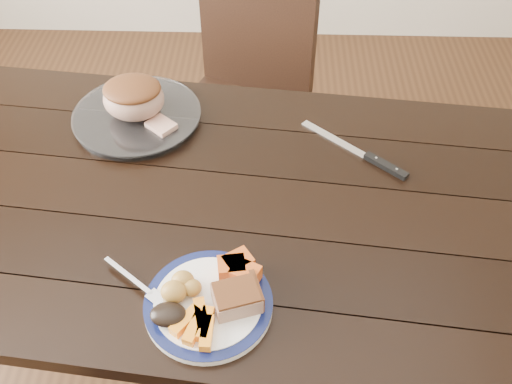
{
  "coord_description": "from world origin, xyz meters",
  "views": [
    {
      "loc": [
        0.11,
        -0.91,
        1.73
      ],
      "look_at": [
        0.08,
        -0.02,
        0.8
      ],
      "focal_mm": 40.0,
      "sensor_mm": 36.0,
      "label": 1
    }
  ],
  "objects_px": {
    "serving_platter": "(137,117)",
    "fork": "(139,285)",
    "chair_far": "(244,92)",
    "pork_slice": "(237,298)",
    "carving_knife": "(372,159)",
    "dinner_plate": "(209,304)",
    "dining_table": "(224,225)",
    "roast_joint": "(134,99)"
  },
  "relations": [
    {
      "from": "chair_far",
      "to": "fork",
      "type": "xyz_separation_m",
      "value": [
        -0.16,
        -0.99,
        0.25
      ]
    },
    {
      "from": "fork",
      "to": "roast_joint",
      "type": "xyz_separation_m",
      "value": [
        -0.1,
        0.55,
        0.05
      ]
    },
    {
      "from": "dining_table",
      "to": "carving_knife",
      "type": "xyz_separation_m",
      "value": [
        0.37,
        0.15,
        0.1
      ]
    },
    {
      "from": "pork_slice",
      "to": "carving_knife",
      "type": "xyz_separation_m",
      "value": [
        0.32,
        0.44,
        -0.03
      ]
    },
    {
      "from": "serving_platter",
      "to": "roast_joint",
      "type": "relative_size",
      "value": 2.08
    },
    {
      "from": "serving_platter",
      "to": "carving_knife",
      "type": "height_order",
      "value": "serving_platter"
    },
    {
      "from": "serving_platter",
      "to": "carving_knife",
      "type": "xyz_separation_m",
      "value": [
        0.62,
        -0.14,
        -0.0
      ]
    },
    {
      "from": "chair_far",
      "to": "carving_knife",
      "type": "relative_size",
      "value": 3.63
    },
    {
      "from": "fork",
      "to": "roast_joint",
      "type": "relative_size",
      "value": 0.94
    },
    {
      "from": "dining_table",
      "to": "fork",
      "type": "height_order",
      "value": "fork"
    },
    {
      "from": "dining_table",
      "to": "pork_slice",
      "type": "bearing_deg",
      "value": -80.21
    },
    {
      "from": "roast_joint",
      "to": "chair_far",
      "type": "bearing_deg",
      "value": 59.28
    },
    {
      "from": "fork",
      "to": "dinner_plate",
      "type": "bearing_deg",
      "value": 24.47
    },
    {
      "from": "chair_far",
      "to": "dinner_plate",
      "type": "bearing_deg",
      "value": 112.21
    },
    {
      "from": "chair_far",
      "to": "fork",
      "type": "relative_size",
      "value": 6.15
    },
    {
      "from": "dining_table",
      "to": "pork_slice",
      "type": "xyz_separation_m",
      "value": [
        0.05,
        -0.3,
        0.13
      ]
    },
    {
      "from": "serving_platter",
      "to": "pork_slice",
      "type": "distance_m",
      "value": 0.66
    },
    {
      "from": "dinner_plate",
      "to": "dining_table",
      "type": "bearing_deg",
      "value": 88.85
    },
    {
      "from": "dinner_plate",
      "to": "serving_platter",
      "type": "height_order",
      "value": "serving_platter"
    },
    {
      "from": "serving_platter",
      "to": "carving_knife",
      "type": "distance_m",
      "value": 0.63
    },
    {
      "from": "dining_table",
      "to": "dinner_plate",
      "type": "bearing_deg",
      "value": -91.15
    },
    {
      "from": "dinner_plate",
      "to": "serving_platter",
      "type": "relative_size",
      "value": 0.76
    },
    {
      "from": "fork",
      "to": "carving_knife",
      "type": "bearing_deg",
      "value": 75.97
    },
    {
      "from": "chair_far",
      "to": "pork_slice",
      "type": "height_order",
      "value": "chair_far"
    },
    {
      "from": "fork",
      "to": "pork_slice",
      "type": "bearing_deg",
      "value": 26.89
    },
    {
      "from": "fork",
      "to": "roast_joint",
      "type": "distance_m",
      "value": 0.56
    },
    {
      "from": "dining_table",
      "to": "pork_slice",
      "type": "distance_m",
      "value": 0.33
    },
    {
      "from": "dinner_plate",
      "to": "carving_knife",
      "type": "xyz_separation_m",
      "value": [
        0.37,
        0.44,
        -0.0
      ]
    },
    {
      "from": "pork_slice",
      "to": "roast_joint",
      "type": "height_order",
      "value": "roast_joint"
    },
    {
      "from": "serving_platter",
      "to": "pork_slice",
      "type": "height_order",
      "value": "pork_slice"
    },
    {
      "from": "serving_platter",
      "to": "fork",
      "type": "bearing_deg",
      "value": -79.4
    },
    {
      "from": "chair_far",
      "to": "carving_knife",
      "type": "distance_m",
      "value": 0.72
    },
    {
      "from": "dinner_plate",
      "to": "roast_joint",
      "type": "distance_m",
      "value": 0.63
    },
    {
      "from": "chair_far",
      "to": "dinner_plate",
      "type": "height_order",
      "value": "chair_far"
    },
    {
      "from": "fork",
      "to": "carving_knife",
      "type": "relative_size",
      "value": 0.59
    },
    {
      "from": "dinner_plate",
      "to": "carving_knife",
      "type": "height_order",
      "value": "dinner_plate"
    },
    {
      "from": "pork_slice",
      "to": "carving_knife",
      "type": "bearing_deg",
      "value": 54.49
    },
    {
      "from": "carving_knife",
      "to": "pork_slice",
      "type": "bearing_deg",
      "value": -84.88
    },
    {
      "from": "pork_slice",
      "to": "fork",
      "type": "xyz_separation_m",
      "value": [
        -0.2,
        0.04,
        -0.02
      ]
    },
    {
      "from": "pork_slice",
      "to": "roast_joint",
      "type": "distance_m",
      "value": 0.66
    },
    {
      "from": "dinner_plate",
      "to": "fork",
      "type": "height_order",
      "value": "fork"
    },
    {
      "from": "chair_far",
      "to": "carving_knife",
      "type": "xyz_separation_m",
      "value": [
        0.35,
        -0.58,
        0.23
      ]
    }
  ]
}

